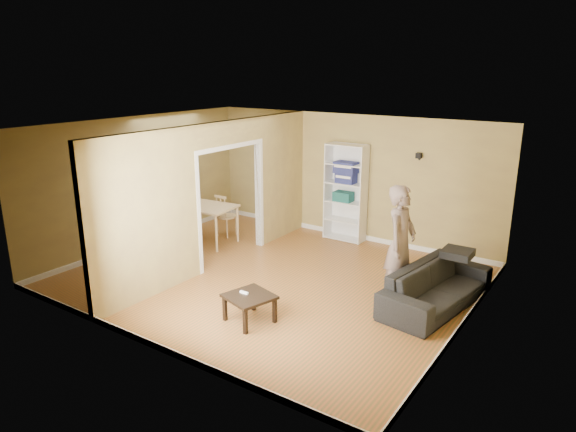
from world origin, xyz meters
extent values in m
plane|color=#AB5B2B|center=(0.00, 0.00, 0.00)|extent=(6.50, 6.50, 0.00)
plane|color=white|center=(0.00, 0.00, 2.60)|extent=(6.50, 6.50, 0.00)
plane|color=tan|center=(0.00, 2.75, 1.30)|extent=(6.50, 0.00, 6.50)
plane|color=tan|center=(0.00, -2.75, 1.30)|extent=(6.50, 0.00, 6.50)
plane|color=tan|center=(-3.25, 0.00, 1.30)|extent=(0.00, 5.50, 5.50)
plane|color=tan|center=(3.25, 0.00, 1.30)|extent=(0.00, 5.50, 5.50)
cube|color=black|center=(1.50, 2.69, 1.90)|extent=(0.10, 0.10, 0.10)
imported|color=black|center=(2.70, 0.53, 0.41)|extent=(2.28, 1.26, 0.82)
imported|color=slate|center=(2.10, 0.47, 1.07)|extent=(0.78, 0.61, 2.14)
cube|color=white|center=(-0.37, 2.56, 1.01)|extent=(0.02, 0.37, 2.02)
cube|color=white|center=(0.46, 2.56, 1.01)|extent=(0.02, 0.37, 2.02)
cube|color=white|center=(0.05, 2.73, 1.01)|extent=(0.85, 0.02, 2.02)
cube|color=white|center=(0.05, 2.56, 0.02)|extent=(0.81, 0.37, 0.02)
cube|color=white|center=(0.05, 2.56, 0.42)|extent=(0.81, 0.37, 0.02)
cube|color=white|center=(0.05, 2.56, 0.81)|extent=(0.81, 0.37, 0.02)
cube|color=white|center=(0.05, 2.56, 1.21)|extent=(0.81, 0.37, 0.02)
cube|color=white|center=(0.05, 2.56, 1.60)|extent=(0.81, 0.37, 0.02)
cube|color=white|center=(0.05, 2.56, 2.00)|extent=(0.81, 0.37, 0.02)
cube|color=#1B5256|center=(-0.01, 2.56, 0.92)|extent=(0.39, 0.25, 0.20)
cube|color=#20314E|center=(0.04, 2.56, 1.32)|extent=(0.40, 0.26, 0.20)
cube|color=navy|center=(0.04, 2.56, 1.57)|extent=(0.46, 0.30, 0.23)
cube|color=black|center=(0.66, -1.46, 0.39)|extent=(0.61, 0.61, 0.04)
cube|color=black|center=(0.41, -1.71, 0.18)|extent=(0.05, 0.05, 0.37)
cube|color=black|center=(0.92, -1.71, 0.18)|extent=(0.05, 0.05, 0.37)
cube|color=black|center=(0.41, -1.20, 0.18)|extent=(0.05, 0.05, 0.37)
cube|color=black|center=(0.92, -1.20, 0.18)|extent=(0.05, 0.05, 0.37)
cube|color=white|center=(0.56, -1.45, 0.42)|extent=(0.13, 0.04, 0.03)
cube|color=tan|center=(-2.27, 0.75, 0.77)|extent=(1.26, 0.84, 0.04)
cylinder|color=tan|center=(-2.85, 0.38, 0.37)|extent=(0.05, 0.05, 0.75)
cylinder|color=tan|center=(-1.69, 0.38, 0.37)|extent=(0.05, 0.05, 0.75)
cylinder|color=tan|center=(-2.85, 1.12, 0.37)|extent=(0.05, 0.05, 0.75)
cylinder|color=tan|center=(-1.69, 1.12, 0.37)|extent=(0.05, 0.05, 0.75)
camera|label=1|loc=(4.85, -6.66, 3.52)|focal=32.00mm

